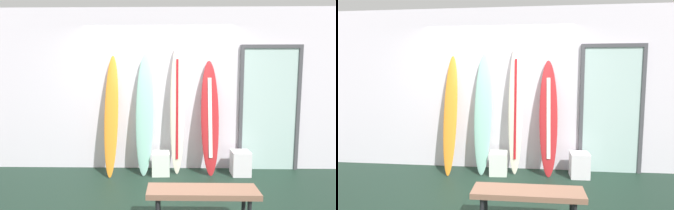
{
  "view_description": "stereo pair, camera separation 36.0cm",
  "coord_description": "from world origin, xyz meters",
  "views": [
    {
      "loc": [
        0.23,
        -3.39,
        1.64
      ],
      "look_at": [
        0.15,
        0.95,
        1.16
      ],
      "focal_mm": 28.26,
      "sensor_mm": 36.0,
      "label": 1
    },
    {
      "loc": [
        0.58,
        -3.37,
        1.64
      ],
      "look_at": [
        0.15,
        0.95,
        1.16
      ],
      "focal_mm": 28.26,
      "sensor_mm": 36.0,
      "label": 2
    }
  ],
  "objects": [
    {
      "name": "ground",
      "position": [
        0.0,
        0.0,
        -0.02
      ],
      "size": [
        8.0,
        8.0,
        0.04
      ],
      "primitive_type": "cube",
      "color": "black"
    },
    {
      "name": "wall_back",
      "position": [
        0.0,
        1.3,
        1.4
      ],
      "size": [
        7.2,
        0.2,
        2.8
      ],
      "primitive_type": "cube",
      "color": "silver",
      "rests_on": "ground"
    },
    {
      "name": "surfboard_sunset",
      "position": [
        -0.79,
        0.92,
        1.0
      ],
      "size": [
        0.23,
        0.49,
        1.99
      ],
      "color": "orange",
      "rests_on": "ground"
    },
    {
      "name": "surfboard_seafoam",
      "position": [
        -0.24,
        0.96,
        1.0
      ],
      "size": [
        0.31,
        0.42,
        2.02
      ],
      "color": "#8AC6B2",
      "rests_on": "ground"
    },
    {
      "name": "surfboard_ivory",
      "position": [
        0.3,
        1.01,
        1.09
      ],
      "size": [
        0.25,
        0.31,
        2.18
      ],
      "color": "#ECE2C8",
      "rests_on": "ground"
    },
    {
      "name": "surfboard_crimson",
      "position": [
        0.85,
        0.99,
        0.95
      ],
      "size": [
        0.31,
        0.41,
        1.91
      ],
      "color": "#B02225",
      "rests_on": "ground"
    },
    {
      "name": "display_block_left",
      "position": [
        0.03,
        0.89,
        0.19
      ],
      "size": [
        0.3,
        0.3,
        0.38
      ],
      "color": "white",
      "rests_on": "ground"
    },
    {
      "name": "display_block_center",
      "position": [
        1.36,
        0.9,
        0.2
      ],
      "size": [
        0.3,
        0.3,
        0.4
      ],
      "color": "white",
      "rests_on": "ground"
    },
    {
      "name": "glass_door",
      "position": [
        1.9,
        1.18,
        1.12
      ],
      "size": [
        1.04,
        0.06,
        2.17
      ],
      "color": "silver",
      "rests_on": "ground"
    },
    {
      "name": "bench",
      "position": [
        0.55,
        -0.67,
        0.38
      ],
      "size": [
        1.19,
        0.32,
        0.44
      ],
      "color": "#865E49",
      "rests_on": "ground"
    }
  ]
}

